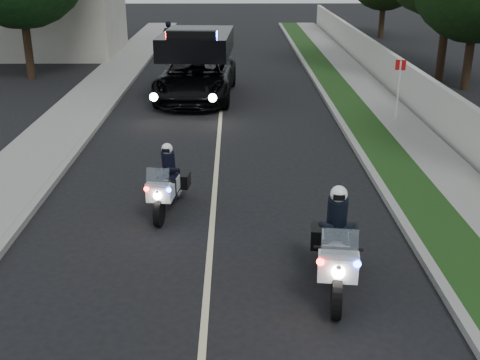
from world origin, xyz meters
name	(u,v)px	position (x,y,z in m)	size (l,w,h in m)	color
ground	(205,315)	(0.00, 0.00, 0.00)	(120.00, 120.00, 0.00)	black
curb_right	(348,133)	(4.10, 10.00, 0.07)	(0.20, 60.00, 0.15)	gray
grass_verge	(370,133)	(4.80, 10.00, 0.08)	(1.20, 60.00, 0.16)	#193814
sidewalk_right	(410,133)	(6.10, 10.00, 0.08)	(1.40, 60.00, 0.16)	gray
property_wall	(444,112)	(7.10, 10.00, 0.75)	(0.22, 60.00, 1.50)	beige
curb_left	(90,134)	(-4.10, 10.00, 0.07)	(0.20, 60.00, 0.15)	gray
sidewalk_left	(55,134)	(-5.20, 10.00, 0.08)	(2.00, 60.00, 0.16)	gray
lane_marking	(219,136)	(0.00, 10.00, 0.00)	(0.12, 50.00, 0.01)	#BFB78C
police_moto_left	(168,211)	(-1.02, 4.15, 0.00)	(0.65, 1.85, 1.57)	silver
police_moto_right	(333,287)	(2.22, 0.84, 0.00)	(0.77, 2.19, 1.86)	silver
police_suv	(197,98)	(-1.00, 15.22, 0.00)	(2.84, 6.12, 2.98)	black
bicycle	(170,59)	(-3.00, 24.32, 0.00)	(0.58, 1.67, 0.87)	black
cyclist	(170,59)	(-3.00, 24.32, 0.00)	(0.65, 0.43, 1.81)	black
sign_post	(395,123)	(6.00, 11.49, 0.00)	(0.35, 0.35, 2.22)	#A60B17
tree_right_c	(464,89)	(10.25, 16.70, 0.00)	(5.37, 5.37, 8.94)	black
tree_right_d	(438,81)	(9.73, 18.48, 0.00)	(7.50, 7.50, 12.50)	#1B3712
tree_right_e	(380,38)	(10.28, 32.38, 0.00)	(4.90, 4.90, 8.17)	black
tree_left_near	(32,79)	(-8.79, 19.11, 0.00)	(6.21, 6.21, 10.34)	#123813
tree_left_far	(74,44)	(-9.47, 29.71, 0.00)	(6.58, 6.58, 10.97)	black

